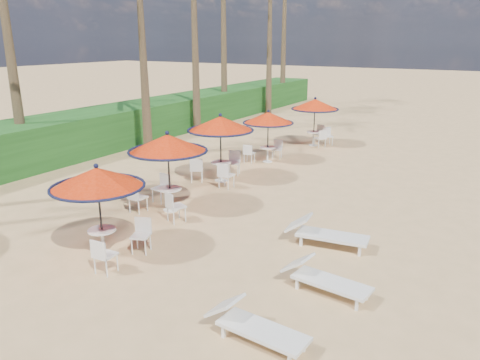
# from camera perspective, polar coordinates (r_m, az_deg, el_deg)

# --- Properties ---
(ground) EXTENTS (160.00, 160.00, 0.00)m
(ground) POSITION_cam_1_polar(r_m,az_deg,el_deg) (9.38, 2.94, -15.86)
(ground) COLOR tan
(ground) RESTS_ON ground
(scrub_hedge) EXTENTS (3.00, 40.00, 1.80)m
(scrub_hedge) POSITION_cam_1_polar(r_m,az_deg,el_deg) (25.19, -12.96, 6.89)
(scrub_hedge) COLOR #194716
(scrub_hedge) RESTS_ON ground
(station_0) EXTENTS (2.22, 2.22, 2.31)m
(station_0) POSITION_cam_1_polar(r_m,az_deg,el_deg) (11.36, -16.68, -0.79)
(station_0) COLOR black
(station_0) RESTS_ON ground
(station_1) EXTENTS (2.38, 2.38, 2.48)m
(station_1) POSITION_cam_1_polar(r_m,az_deg,el_deg) (14.05, -9.01, 3.25)
(station_1) COLOR black
(station_1) RESTS_ON ground
(station_2) EXTENTS (2.42, 2.49, 2.52)m
(station_2) POSITION_cam_1_polar(r_m,az_deg,el_deg) (16.94, -2.43, 5.86)
(station_2) COLOR black
(station_2) RESTS_ON ground
(station_3) EXTENTS (2.15, 2.15, 2.24)m
(station_3) POSITION_cam_1_polar(r_m,az_deg,el_deg) (19.77, 3.39, 7.02)
(station_3) COLOR black
(station_3) RESTS_ON ground
(station_4) EXTENTS (2.29, 2.31, 2.39)m
(station_4) POSITION_cam_1_polar(r_m,az_deg,el_deg) (23.20, 9.27, 8.40)
(station_4) COLOR black
(station_4) RESTS_ON ground
(lounger_near) EXTENTS (1.93, 0.75, 0.68)m
(lounger_near) POSITION_cam_1_polar(r_m,az_deg,el_deg) (8.49, 1.61, -17.19)
(lounger_near) COLOR silver
(lounger_near) RESTS_ON ground
(lounger_mid) EXTENTS (1.95, 0.81, 0.68)m
(lounger_mid) POSITION_cam_1_polar(r_m,az_deg,el_deg) (10.05, 10.08, -11.65)
(lounger_mid) COLOR silver
(lounger_mid) RESTS_ON ground
(lounger_far) EXTENTS (2.15, 0.90, 0.75)m
(lounger_far) POSITION_cam_1_polar(r_m,az_deg,el_deg) (12.12, 10.20, -6.34)
(lounger_far) COLOR silver
(lounger_far) RESTS_ON ground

